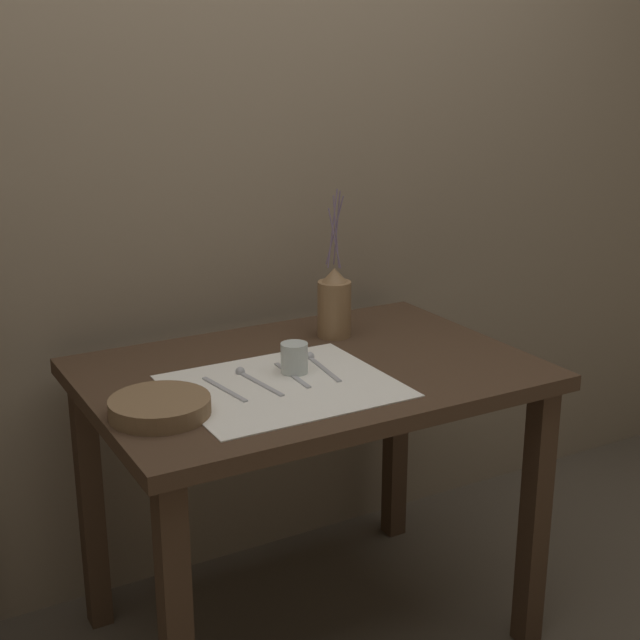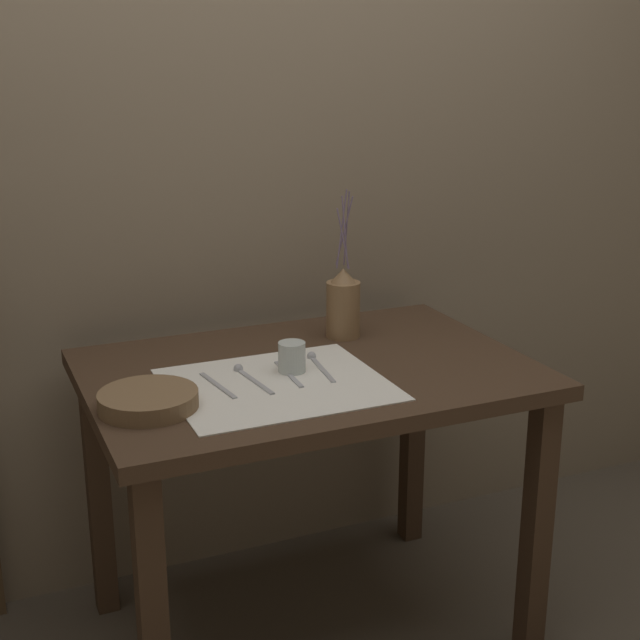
# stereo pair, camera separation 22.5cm
# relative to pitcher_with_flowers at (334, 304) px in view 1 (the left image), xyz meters

# --- Properties ---
(ground_plane) EXTENTS (12.00, 12.00, 0.00)m
(ground_plane) POSITION_rel_pitcher_with_flowers_xyz_m (-0.19, -0.19, -0.88)
(ground_plane) COLOR brown
(stone_wall_back) EXTENTS (7.00, 0.06, 2.40)m
(stone_wall_back) POSITION_rel_pitcher_with_flowers_xyz_m (-0.19, 0.31, 0.32)
(stone_wall_back) COLOR gray
(stone_wall_back) RESTS_ON ground_plane
(wooden_table) EXTENTS (1.12, 0.78, 0.78)m
(wooden_table) POSITION_rel_pitcher_with_flowers_xyz_m (-0.19, -0.19, -0.21)
(wooden_table) COLOR #422D1E
(wooden_table) RESTS_ON ground_plane
(linen_cloth) EXTENTS (0.52, 0.44, 0.00)m
(linen_cloth) POSITION_rel_pitcher_with_flowers_xyz_m (-0.30, -0.28, -0.09)
(linen_cloth) COLOR white
(linen_cloth) RESTS_ON wooden_table
(pitcher_with_flowers) EXTENTS (0.09, 0.09, 0.42)m
(pitcher_with_flowers) POSITION_rel_pitcher_with_flowers_xyz_m (0.00, 0.00, 0.00)
(pitcher_with_flowers) COLOR olive
(pitcher_with_flowers) RESTS_ON wooden_table
(wooden_bowl) EXTENTS (0.23, 0.23, 0.04)m
(wooden_bowl) POSITION_rel_pitcher_with_flowers_xyz_m (-0.62, -0.30, -0.07)
(wooden_bowl) COLOR brown
(wooden_bowl) RESTS_ON wooden_table
(glass_tumbler_near) EXTENTS (0.07, 0.07, 0.08)m
(glass_tumbler_near) POSITION_rel_pitcher_with_flowers_xyz_m (-0.24, -0.21, -0.05)
(glass_tumbler_near) COLOR silver
(glass_tumbler_near) RESTS_ON wooden_table
(fork_inner) EXTENTS (0.04, 0.19, 0.00)m
(fork_inner) POSITION_rel_pitcher_with_flowers_xyz_m (-0.44, -0.24, -0.09)
(fork_inner) COLOR #A8A8AD
(fork_inner) RESTS_ON wooden_table
(spoon_outer) EXTENTS (0.04, 0.20, 0.02)m
(spoon_outer) POSITION_rel_pitcher_with_flowers_xyz_m (-0.36, -0.19, -0.09)
(spoon_outer) COLOR #A8A8AD
(spoon_outer) RESTS_ON wooden_table
(fork_outer) EXTENTS (0.02, 0.19, 0.00)m
(fork_outer) POSITION_rel_pitcher_with_flowers_xyz_m (-0.26, -0.23, -0.09)
(fork_outer) COLOR #A8A8AD
(fork_outer) RESTS_ON wooden_table
(spoon_inner) EXTENTS (0.04, 0.20, 0.02)m
(spoon_inner) POSITION_rel_pitcher_with_flowers_xyz_m (-0.16, -0.18, -0.09)
(spoon_inner) COLOR #A8A8AD
(spoon_inner) RESTS_ON wooden_table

